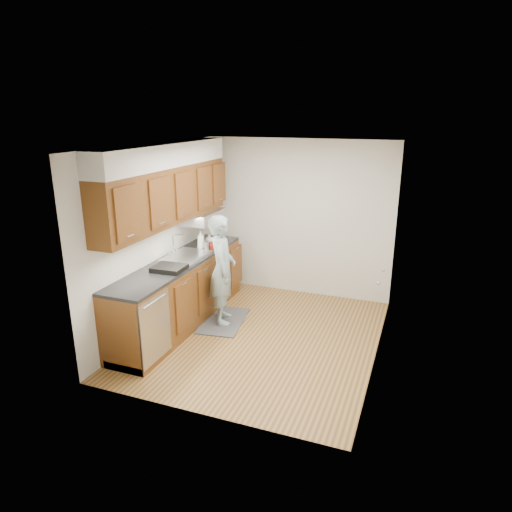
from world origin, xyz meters
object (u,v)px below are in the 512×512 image
(soap_bottle_a, at_px, (201,239))
(soap_bottle_b, at_px, (201,242))
(person, at_px, (222,263))
(dish_rack, at_px, (169,268))
(soap_bottle_c, at_px, (209,239))
(steel_can, at_px, (206,246))
(soda_can, at_px, (211,246))

(soap_bottle_a, xyz_separation_m, soap_bottle_b, (-0.03, 0.06, -0.05))
(person, distance_m, dish_rack, 0.80)
(soap_bottle_c, bearing_deg, soap_bottle_b, -101.70)
(person, relative_size, soap_bottle_c, 10.35)
(steel_can, height_order, dish_rack, steel_can)
(person, height_order, soap_bottle_b, person)
(dish_rack, bearing_deg, soap_bottle_b, 93.36)
(person, xyz_separation_m, soap_bottle_b, (-0.54, 0.41, 0.14))
(steel_can, bearing_deg, soda_can, 51.10)
(person, relative_size, steel_can, 13.30)
(person, height_order, soda_can, person)
(person, xyz_separation_m, soap_bottle_a, (-0.51, 0.36, 0.19))
(soda_can, height_order, steel_can, steel_can)
(soap_bottle_a, distance_m, soap_bottle_c, 0.26)
(soda_can, bearing_deg, soap_bottle_a, -168.25)
(soap_bottle_b, xyz_separation_m, soda_can, (0.18, -0.02, -0.03))
(soap_bottle_b, xyz_separation_m, soap_bottle_c, (0.04, 0.20, -0.01))
(soap_bottle_a, height_order, dish_rack, soap_bottle_a)
(soap_bottle_b, bearing_deg, soap_bottle_c, 78.30)
(soap_bottle_c, relative_size, dish_rack, 0.43)
(soap_bottle_b, bearing_deg, soda_can, -7.65)
(soap_bottle_a, height_order, soap_bottle_c, soap_bottle_a)
(dish_rack, bearing_deg, soda_can, 83.49)
(steel_can, bearing_deg, soap_bottle_a, 163.90)
(person, bearing_deg, soap_bottle_c, 15.22)
(soap_bottle_a, distance_m, steel_can, 0.13)
(soda_can, bearing_deg, dish_rack, -94.61)
(soap_bottle_a, xyz_separation_m, soda_can, (0.15, 0.03, -0.09))
(soap_bottle_c, xyz_separation_m, dish_rack, (0.06, -1.27, -0.05))
(soap_bottle_a, relative_size, soap_bottle_b, 1.61)
(soap_bottle_b, height_order, soda_can, soap_bottle_b)
(soap_bottle_b, distance_m, dish_rack, 1.08)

